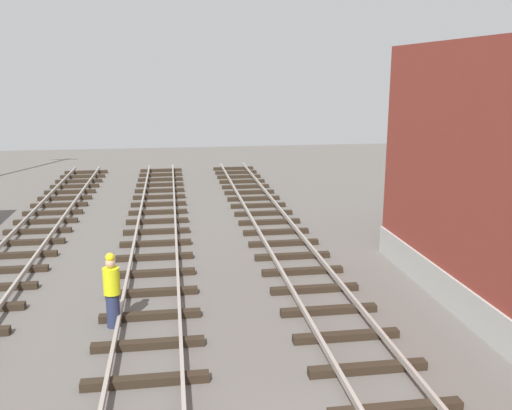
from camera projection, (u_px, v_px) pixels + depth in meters
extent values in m
cube|color=#2D2319|center=(396.00, 409.00, 10.15)|extent=(2.50, 0.24, 0.18)
cube|color=#2D2319|center=(368.00, 368.00, 11.55)|extent=(2.50, 0.24, 0.18)
cube|color=#2D2319|center=(346.00, 336.00, 12.96)|extent=(2.50, 0.24, 0.18)
cube|color=#2D2319|center=(329.00, 310.00, 14.37)|extent=(2.50, 0.24, 0.18)
cube|color=#2D2319|center=(314.00, 289.00, 15.78)|extent=(2.50, 0.24, 0.18)
cube|color=#2D2319|center=(302.00, 271.00, 17.19)|extent=(2.50, 0.24, 0.18)
cube|color=#2D2319|center=(292.00, 256.00, 18.60)|extent=(2.50, 0.24, 0.18)
cube|color=#2D2319|center=(284.00, 243.00, 20.01)|extent=(2.50, 0.24, 0.18)
cube|color=#2D2319|center=(276.00, 232.00, 21.42)|extent=(2.50, 0.24, 0.18)
cube|color=#2D2319|center=(269.00, 222.00, 22.83)|extent=(2.50, 0.24, 0.18)
cube|color=#2D2319|center=(263.00, 213.00, 24.24)|extent=(2.50, 0.24, 0.18)
cube|color=#2D2319|center=(258.00, 206.00, 25.64)|extent=(2.50, 0.24, 0.18)
cube|color=#2D2319|center=(254.00, 199.00, 27.05)|extent=(2.50, 0.24, 0.18)
cube|color=#2D2319|center=(249.00, 192.00, 28.46)|extent=(2.50, 0.24, 0.18)
cube|color=#2D2319|center=(246.00, 187.00, 29.87)|extent=(2.50, 0.24, 0.18)
cube|color=#2D2319|center=(242.00, 181.00, 31.28)|extent=(2.50, 0.24, 0.18)
cube|color=#2D2319|center=(239.00, 177.00, 32.69)|extent=(2.50, 0.24, 0.18)
cube|color=#2D2319|center=(236.00, 172.00, 34.10)|extent=(2.50, 0.24, 0.18)
cube|color=#2D2319|center=(233.00, 168.00, 35.51)|extent=(2.50, 0.24, 0.18)
cube|color=#2D2319|center=(146.00, 381.00, 11.09)|extent=(2.50, 0.24, 0.18)
cube|color=#2D2319|center=(148.00, 344.00, 12.57)|extent=(2.50, 0.24, 0.18)
cube|color=#2D2319|center=(150.00, 316.00, 14.05)|extent=(2.50, 0.24, 0.18)
cube|color=#2D2319|center=(152.00, 292.00, 15.54)|extent=(2.50, 0.24, 0.18)
cube|color=#2D2319|center=(154.00, 273.00, 17.02)|extent=(2.50, 0.24, 0.18)
cube|color=#2D2319|center=(155.00, 257.00, 18.50)|extent=(2.50, 0.24, 0.18)
cube|color=#2D2319|center=(156.00, 243.00, 19.98)|extent=(2.50, 0.24, 0.18)
cube|color=#2D2319|center=(157.00, 231.00, 21.47)|extent=(2.50, 0.24, 0.18)
cube|color=#2D2319|center=(157.00, 221.00, 22.95)|extent=(2.50, 0.24, 0.18)
cube|color=#2D2319|center=(158.00, 212.00, 24.43)|extent=(2.50, 0.24, 0.18)
cube|color=#2D2319|center=(159.00, 204.00, 25.92)|extent=(2.50, 0.24, 0.18)
cube|color=#2D2319|center=(159.00, 197.00, 27.40)|extent=(2.50, 0.24, 0.18)
cube|color=#2D2319|center=(160.00, 191.00, 28.88)|extent=(2.50, 0.24, 0.18)
cube|color=#2D2319|center=(160.00, 185.00, 30.37)|extent=(2.50, 0.24, 0.18)
cube|color=#2D2319|center=(160.00, 180.00, 31.85)|extent=(2.50, 0.24, 0.18)
cube|color=#2D2319|center=(161.00, 175.00, 33.33)|extent=(2.50, 0.24, 0.18)
cube|color=#2D2319|center=(161.00, 170.00, 34.82)|extent=(2.50, 0.24, 0.18)
cube|color=#2D2319|center=(6.00, 270.00, 17.29)|extent=(2.50, 0.24, 0.18)
cube|color=#2D2319|center=(18.00, 255.00, 18.70)|extent=(2.50, 0.24, 0.18)
cube|color=#2D2319|center=(29.00, 242.00, 20.11)|extent=(2.50, 0.24, 0.18)
cube|color=#2D2319|center=(38.00, 231.00, 21.52)|extent=(2.50, 0.24, 0.18)
cube|color=#2D2319|center=(46.00, 221.00, 22.93)|extent=(2.50, 0.24, 0.18)
cube|color=#2D2319|center=(53.00, 213.00, 24.34)|extent=(2.50, 0.24, 0.18)
cube|color=#2D2319|center=(59.00, 205.00, 25.75)|extent=(2.50, 0.24, 0.18)
cube|color=#2D2319|center=(65.00, 198.00, 27.15)|extent=(2.50, 0.24, 0.18)
cube|color=#2D2319|center=(70.00, 192.00, 28.56)|extent=(2.50, 0.24, 0.18)
cube|color=#2D2319|center=(75.00, 186.00, 29.97)|extent=(2.50, 0.24, 0.18)
cube|color=#2D2319|center=(79.00, 181.00, 31.38)|extent=(2.50, 0.24, 0.18)
cube|color=#2D2319|center=(83.00, 176.00, 32.79)|extent=(2.50, 0.24, 0.18)
cube|color=#2D2319|center=(86.00, 172.00, 34.20)|extent=(2.50, 0.24, 0.18)
cylinder|color=#262D4C|center=(113.00, 310.00, 13.56)|extent=(0.32, 0.32, 0.85)
cylinder|color=yellow|center=(111.00, 281.00, 13.39)|extent=(0.40, 0.40, 0.65)
sphere|color=tan|center=(110.00, 263.00, 13.29)|extent=(0.24, 0.24, 0.24)
sphere|color=yellow|center=(110.00, 257.00, 13.25)|extent=(0.22, 0.22, 0.22)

